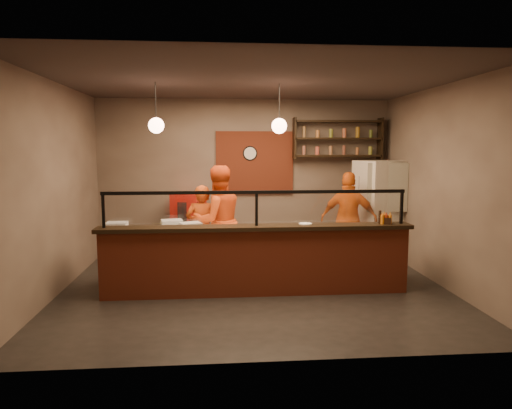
{
  "coord_description": "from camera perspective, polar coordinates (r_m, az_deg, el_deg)",
  "views": [
    {
      "loc": [
        -0.57,
        -6.97,
        2.21
      ],
      "look_at": [
        0.04,
        0.3,
        1.3
      ],
      "focal_mm": 32.0,
      "sensor_mm": 36.0,
      "label": 1
    }
  ],
  "objects": [
    {
      "name": "pepper_mill",
      "position": [
        7.23,
        15.22,
        -1.51
      ],
      "size": [
        0.05,
        0.05,
        0.2
      ],
      "primitive_type": "cylinder",
      "rotation": [
        0.0,
        0.0,
        -0.11
      ],
      "color": "black",
      "rests_on": "counter_ledge"
    },
    {
      "name": "worktop",
      "position": [
        7.32,
        -0.27,
        -3.42
      ],
      "size": [
        4.6,
        0.75,
        0.05
      ],
      "primitive_type": "cube",
      "color": "silver",
      "rests_on": "worktop_cabinet"
    },
    {
      "name": "brick_patch",
      "position": [
        9.48,
        -0.16,
        5.21
      ],
      "size": [
        1.6,
        0.04,
        1.3
      ],
      "primitive_type": "cube",
      "color": "#963920",
      "rests_on": "wall_back"
    },
    {
      "name": "counter_ledge",
      "position": [
        6.8,
        0.06,
        -2.9
      ],
      "size": [
        4.7,
        0.37,
        0.06
      ],
      "primitive_type": "cube",
      "color": "black",
      "rests_on": "service_counter"
    },
    {
      "name": "cook_right",
      "position": [
        8.72,
        11.53,
        -1.8
      ],
      "size": [
        1.12,
        0.71,
        1.77
      ],
      "primitive_type": "imported",
      "rotation": [
        0.0,
        0.0,
        2.85
      ],
      "color": "#D35813",
      "rests_on": "floor"
    },
    {
      "name": "sneeze_guard",
      "position": [
        6.75,
        0.06,
        -0.05
      ],
      "size": [
        4.5,
        0.05,
        0.52
      ],
      "color": "white",
      "rests_on": "counter_ledge"
    },
    {
      "name": "worktop_cabinet",
      "position": [
        7.41,
        -0.27,
        -6.84
      ],
      "size": [
        4.6,
        0.75,
        0.85
      ],
      "primitive_type": "cube",
      "color": "gray",
      "rests_on": "floor"
    },
    {
      "name": "pendant_right",
      "position": [
        7.25,
        2.92,
        9.79
      ],
      "size": [
        0.24,
        0.24,
        0.77
      ],
      "color": "black",
      "rests_on": "ceiling"
    },
    {
      "name": "wall_front",
      "position": [
        4.55,
        2.42,
        -0.61
      ],
      "size": [
        6.0,
        0.0,
        6.0
      ],
      "primitive_type": "plane",
      "rotation": [
        -1.57,
        0.0,
        0.0
      ],
      "color": "#776657",
      "rests_on": "floor"
    },
    {
      "name": "prep_tub_a",
      "position": [
        7.44,
        -17.02,
        -2.74
      ],
      "size": [
        0.32,
        0.26,
        0.16
      ],
      "primitive_type": "cube",
      "rotation": [
        0.0,
        0.0,
        0.01
      ],
      "color": "silver",
      "rests_on": "worktop"
    },
    {
      "name": "pizza_dough",
      "position": [
        7.55,
        6.39,
        -2.9
      ],
      "size": [
        0.57,
        0.57,
        0.01
      ],
      "primitive_type": "cylinder",
      "rotation": [
        0.0,
        0.0,
        -0.2
      ],
      "color": "white",
      "rests_on": "worktop"
    },
    {
      "name": "rolling_pin",
      "position": [
        7.48,
        -11.84,
        -2.91
      ],
      "size": [
        0.36,
        0.11,
        0.06
      ],
      "primitive_type": "cylinder",
      "rotation": [
        0.0,
        1.57,
        0.14
      ],
      "color": "yellow",
      "rests_on": "worktop"
    },
    {
      "name": "wall_clock",
      "position": [
        9.46,
        -0.76,
        6.42
      ],
      "size": [
        0.3,
        0.04,
        0.3
      ],
      "primitive_type": "cylinder",
      "rotation": [
        1.57,
        0.0,
        0.0
      ],
      "color": "black",
      "rests_on": "wall_back"
    },
    {
      "name": "pendant_left",
      "position": [
        7.24,
        -12.36,
        9.64
      ],
      "size": [
        0.24,
        0.24,
        0.77
      ],
      "color": "black",
      "rests_on": "ceiling"
    },
    {
      "name": "prep_tub_c",
      "position": [
        7.19,
        -8.18,
        -2.85
      ],
      "size": [
        0.38,
        0.34,
        0.15
      ],
      "primitive_type": "cube",
      "rotation": [
        0.0,
        0.0,
        0.38
      ],
      "color": "silver",
      "rests_on": "worktop"
    },
    {
      "name": "cook_mid",
      "position": [
        7.9,
        -4.79,
        -2.07
      ],
      "size": [
        1.12,
        1.0,
        1.91
      ],
      "primitive_type": "imported",
      "rotation": [
        0.0,
        0.0,
        3.5
      ],
      "color": "#D24513",
      "rests_on": "floor"
    },
    {
      "name": "small_plate",
      "position": [
        6.96,
        6.19,
        -2.4
      ],
      "size": [
        0.22,
        0.22,
        0.01
      ],
      "primitive_type": "cylinder",
      "rotation": [
        0.0,
        0.0,
        -0.12
      ],
      "color": "white",
      "rests_on": "counter_ledge"
    },
    {
      "name": "wall_shelving",
      "position": [
        9.62,
        10.17,
        8.11
      ],
      "size": [
        1.84,
        0.28,
        0.85
      ],
      "color": "black",
      "rests_on": "wall_back"
    },
    {
      "name": "prep_tub_b",
      "position": [
        7.45,
        -10.48,
        -2.52
      ],
      "size": [
        0.38,
        0.33,
        0.16
      ],
      "primitive_type": "cube",
      "rotation": [
        0.0,
        0.0,
        0.22
      ],
      "color": "silver",
      "rests_on": "worktop"
    },
    {
      "name": "condiment_caddy",
      "position": [
        7.23,
        15.85,
        -1.93
      ],
      "size": [
        0.22,
        0.2,
        0.1
      ],
      "primitive_type": "cube",
      "rotation": [
        0.0,
        0.0,
        -0.41
      ],
      "color": "black",
      "rests_on": "counter_ledge"
    },
    {
      "name": "wall_left",
      "position": [
        7.41,
        -23.95,
        1.76
      ],
      "size": [
        0.0,
        5.0,
        5.0
      ],
      "primitive_type": "plane",
      "rotation": [
        1.57,
        0.0,
        1.57
      ],
      "color": "#776657",
      "rests_on": "floor"
    },
    {
      "name": "cook_left",
      "position": [
        8.09,
        -6.74,
        -3.11
      ],
      "size": [
        0.6,
        0.41,
        1.57
      ],
      "primitive_type": "imported",
      "rotation": [
        0.0,
        0.0,
        3.07
      ],
      "color": "#C84912",
      "rests_on": "floor"
    },
    {
      "name": "ceiling",
      "position": [
        7.07,
        -0.15,
        15.14
      ],
      "size": [
        6.0,
        6.0,
        0.0
      ],
      "primitive_type": "plane",
      "rotation": [
        3.14,
        0.0,
        0.0
      ],
      "color": "#3B312D",
      "rests_on": "wall_back"
    },
    {
      "name": "fridge",
      "position": [
        9.3,
        15.17,
        -0.75
      ],
      "size": [
        1.01,
        0.97,
        1.96
      ],
      "primitive_type": "cube",
      "rotation": [
        0.0,
        0.0,
        0.3
      ],
      "color": "beige",
      "rests_on": "floor"
    },
    {
      "name": "floor",
      "position": [
        7.34,
        -0.14,
        -10.44
      ],
      "size": [
        6.0,
        6.0,
        0.0
      ],
      "primitive_type": "plane",
      "color": "black",
      "rests_on": "ground"
    },
    {
      "name": "red_cooler",
      "position": [
        9.27,
        -8.4,
        -2.64
      ],
      "size": [
        0.72,
        0.7,
        1.31
      ],
      "primitive_type": "cube",
      "rotation": [
        0.0,
        0.0,
        -0.41
      ],
      "color": "#BA150C",
      "rests_on": "floor"
    },
    {
      "name": "wall_back",
      "position": [
        9.51,
        -1.37,
        3.41
      ],
      "size": [
        6.0,
        0.0,
        6.0
      ],
      "primitive_type": "plane",
      "rotation": [
        1.57,
        0.0,
        0.0
      ],
      "color": "#776657",
      "rests_on": "floor"
    },
    {
      "name": "service_counter",
      "position": [
        6.91,
        0.06,
        -7.23
      ],
      "size": [
        4.6,
        0.25,
        1.0
      ],
      "primitive_type": "cube",
      "color": "#963920",
      "rests_on": "floor"
    },
    {
      "name": "wall_right",
      "position": [
        7.86,
        22.24,
        2.11
      ],
      "size": [
        0.0,
        5.0,
        5.0
      ],
      "primitive_type": "plane",
      "rotation": [
        1.57,
        0.0,
        -1.57
      ],
      "color": "#776657",
      "rests_on": "floor"
    }
  ]
}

